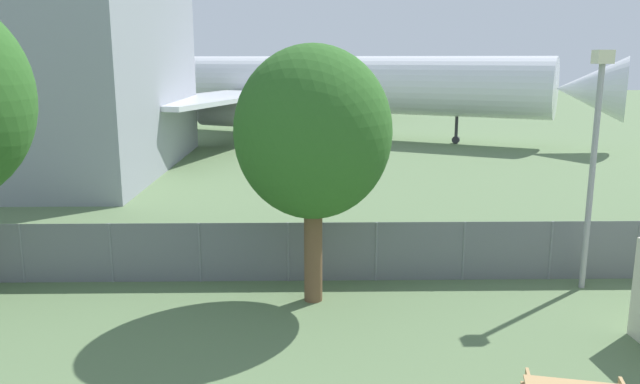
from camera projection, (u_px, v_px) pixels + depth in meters
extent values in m
cylinder|color=slate|center=(22.00, 253.00, 17.86)|extent=(0.07, 0.07, 1.75)
cylinder|color=slate|center=(111.00, 253.00, 17.90)|extent=(0.07, 0.07, 1.75)
cylinder|color=slate|center=(200.00, 252.00, 17.95)|extent=(0.07, 0.07, 1.75)
cylinder|color=slate|center=(288.00, 252.00, 17.99)|extent=(0.07, 0.07, 1.75)
cylinder|color=slate|center=(376.00, 251.00, 18.04)|extent=(0.07, 0.07, 1.75)
cylinder|color=slate|center=(464.00, 251.00, 18.09)|extent=(0.07, 0.07, 1.75)
cylinder|color=slate|center=(551.00, 250.00, 18.13)|extent=(0.07, 0.07, 1.75)
cylinder|color=slate|center=(637.00, 250.00, 18.18)|extent=(0.07, 0.07, 1.75)
cube|color=slate|center=(376.00, 251.00, 18.04)|extent=(56.00, 0.01, 1.75)
cylinder|color=silver|center=(306.00, 84.00, 51.74)|extent=(37.10, 21.38, 4.46)
cone|color=silver|center=(591.00, 89.00, 42.64)|extent=(5.98, 5.98, 4.46)
cone|color=silver|center=(102.00, 80.00, 61.08)|extent=(6.78, 6.07, 4.02)
cube|color=silver|center=(337.00, 86.00, 62.47)|extent=(14.47, 17.66, 0.30)
cylinder|color=#939399|center=(323.00, 99.00, 60.54)|extent=(4.49, 3.58, 2.01)
cube|color=silver|center=(209.00, 99.00, 42.93)|extent=(10.75, 18.46, 0.30)
cylinder|color=#939399|center=(226.00, 112.00, 45.68)|extent=(4.49, 3.58, 2.01)
cube|color=silver|center=(129.00, 20.00, 58.27)|extent=(3.71, 2.00, 6.70)
cube|color=silver|center=(134.00, 76.00, 59.26)|extent=(7.56, 10.39, 0.20)
cylinder|color=#2D2D33|center=(456.00, 130.00, 47.11)|extent=(0.24, 0.24, 2.04)
cylinder|color=#2D2D33|center=(456.00, 140.00, 47.27)|extent=(0.63, 0.52, 0.56)
cylinder|color=#2D2D33|center=(300.00, 119.00, 55.61)|extent=(0.24, 0.24, 2.04)
cylinder|color=#2D2D33|center=(300.00, 127.00, 55.77)|extent=(0.63, 0.52, 0.56)
cylinder|color=#2D2D33|center=(270.00, 125.00, 50.88)|extent=(0.24, 0.24, 2.04)
cylinder|color=#2D2D33|center=(270.00, 134.00, 51.03)|extent=(0.63, 0.52, 0.56)
cylinder|color=brown|center=(313.00, 250.00, 16.44)|extent=(0.48, 0.48, 2.81)
ellipsoid|color=#2D6023|center=(313.00, 132.00, 15.79)|extent=(4.02, 4.02, 4.43)
cylinder|color=#99999E|center=(591.00, 180.00, 17.00)|extent=(0.16, 0.16, 6.21)
cube|color=beige|center=(603.00, 57.00, 16.31)|extent=(0.44, 0.44, 0.36)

